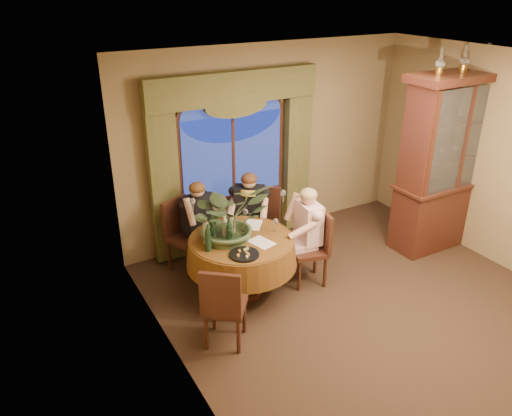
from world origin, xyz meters
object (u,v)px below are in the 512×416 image
chair_front_left (225,304)px  person_scarf (249,216)px  oil_lamp_right (487,56)px  centerpiece_plant (228,190)px  oil_lamp_center (465,59)px  wine_bottle_1 (225,227)px  oil_lamp_left (441,61)px  chair_back (187,237)px  olive_bowl (244,237)px  wine_bottle_3 (208,238)px  wine_bottle_2 (206,230)px  stoneware_vase (230,225)px  person_back (198,225)px  chair_back_right (262,224)px  dining_table (242,265)px  person_pink (308,234)px  chair_right (308,249)px  china_cabinet (447,163)px  wine_bottle_0 (212,226)px

chair_front_left → person_scarf: (1.08, 1.46, 0.15)m
oil_lamp_right → centerpiece_plant: oil_lamp_right is taller
chair_front_left → centerpiece_plant: size_ratio=0.92×
oil_lamp_center → wine_bottle_1: size_ratio=1.03×
oil_lamp_left → chair_back: size_ratio=0.35×
centerpiece_plant → olive_bowl: size_ratio=6.58×
centerpiece_plant → wine_bottle_3: size_ratio=3.15×
oil_lamp_left → wine_bottle_2: (-3.06, 0.36, -1.72)m
person_scarf → stoneware_vase: size_ratio=4.98×
chair_front_left → person_back: (0.38, 1.57, 0.13)m
stoneware_vase → olive_bowl: size_ratio=1.60×
oil_lamp_right → chair_back_right: oil_lamp_right is taller
dining_table → person_pink: (0.88, -0.12, 0.25)m
olive_bowl → wine_bottle_3: bearing=-174.5°
chair_right → wine_bottle_1: size_ratio=2.91×
stoneware_vase → olive_bowl: (0.09, -0.19, -0.10)m
chair_front_left → person_pink: bearing=61.3°
china_cabinet → chair_back: china_cabinet is taller
oil_lamp_left → wine_bottle_2: 3.53m
person_back → wine_bottle_2: 0.81m
centerpiece_plant → wine_bottle_3: bearing=-152.4°
person_pink → wine_bottle_1: 1.12m
wine_bottle_0 → stoneware_vase: bearing=-5.8°
chair_back_right → centerpiece_plant: centerpiece_plant is taller
chair_back → person_pink: bearing=118.6°
china_cabinet → oil_lamp_left: oil_lamp_left is taller
olive_bowl → wine_bottle_1: bearing=153.5°
china_cabinet → olive_bowl: 3.11m
wine_bottle_2 → chair_back: bearing=87.6°
oil_lamp_center → chair_front_left: 4.29m
wine_bottle_2 → wine_bottle_3: bearing=-107.1°
wine_bottle_3 → person_scarf: bearing=39.7°
person_scarf → centerpiece_plant: centerpiece_plant is taller
wine_bottle_2 → oil_lamp_center: bearing=-5.8°
oil_lamp_left → olive_bowl: 3.24m
chair_back_right → dining_table: bearing=90.0°
oil_lamp_center → oil_lamp_right: same height
person_back → centerpiece_plant: (0.10, -0.73, 0.74)m
chair_right → centerpiece_plant: (-0.95, 0.31, 0.88)m
chair_right → person_back: bearing=59.6°
oil_lamp_left → oil_lamp_right: size_ratio=1.00×
chair_right → wine_bottle_2: wine_bottle_2 is taller
oil_lamp_center → olive_bowl: oil_lamp_center is taller
chair_back → person_back: size_ratio=0.78×
oil_lamp_center → oil_lamp_left: bearing=180.0°
chair_front_left → wine_bottle_1: size_ratio=2.91×
chair_back_right → wine_bottle_3: wine_bottle_3 is taller
person_back → wine_bottle_1: (0.03, -0.76, 0.30)m
chair_back_right → wine_bottle_3: (-1.12, -0.74, 0.44)m
chair_back → person_scarf: bearing=148.0°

